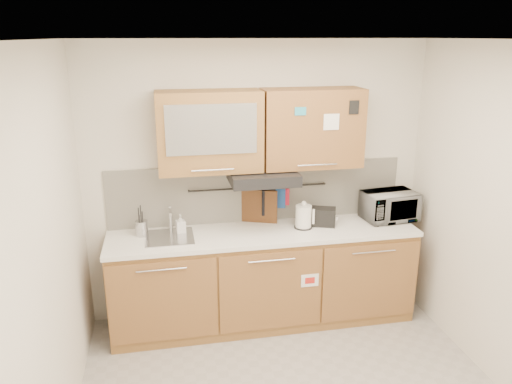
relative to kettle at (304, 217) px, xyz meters
name	(u,v)px	position (x,y,z in m)	size (l,w,h in m)	color
ceiling	(307,40)	(-0.38, -1.21, 1.58)	(3.20, 3.20, 0.00)	white
wall_back	(258,182)	(-0.38, 0.29, 0.28)	(3.20, 3.20, 0.00)	silver
wall_left	(47,264)	(-1.98, -1.21, 0.28)	(3.00, 3.00, 0.00)	silver
base_cabinet	(264,282)	(-0.38, -0.02, -0.62)	(2.80, 0.64, 0.88)	#A17839
countertop	(264,233)	(-0.38, -0.02, -0.12)	(2.82, 0.62, 0.04)	white
backsplash	(258,192)	(-0.38, 0.28, 0.18)	(2.80, 0.02, 0.56)	silver
upper_cabinets	(261,130)	(-0.38, 0.11, 0.81)	(1.82, 0.37, 0.70)	#A17839
range_hood	(263,177)	(-0.38, 0.04, 0.40)	(0.60, 0.46, 0.10)	black
sink	(170,237)	(-1.22, 0.00, -0.10)	(0.42, 0.40, 0.26)	silver
utensil_rail	(259,188)	(-0.38, 0.24, 0.24)	(0.02, 0.02, 1.30)	black
utensil_crock	(142,228)	(-1.46, 0.10, -0.03)	(0.11, 0.11, 0.28)	#AAAAAF
kettle	(304,217)	(0.00, 0.00, 0.00)	(0.20, 0.19, 0.26)	white
toaster	(323,217)	(0.20, 0.02, -0.02)	(0.26, 0.20, 0.17)	black
microwave	(390,206)	(0.87, 0.06, 0.03)	(0.49, 0.33, 0.27)	#999999
soap_bottle	(181,224)	(-1.12, 0.09, -0.02)	(0.08, 0.08, 0.18)	#999999
cutting_board	(258,213)	(-0.39, 0.23, -0.01)	(0.37, 0.03, 0.46)	brown
oven_mitt	(279,198)	(-0.18, 0.23, 0.12)	(0.11, 0.03, 0.19)	#224E9C
dark_pouch	(269,202)	(-0.28, 0.23, 0.09)	(0.16, 0.04, 0.25)	black
pot_holder	(282,197)	(-0.15, 0.23, 0.14)	(0.13, 0.02, 0.16)	red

